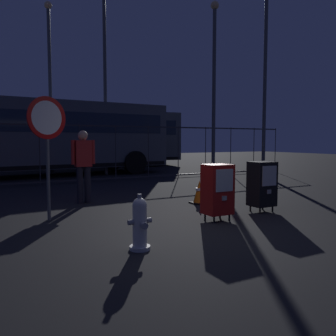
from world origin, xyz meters
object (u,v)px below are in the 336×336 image
(fire_hydrant, at_px, (140,224))
(bus_near, at_px, (38,134))
(newspaper_box_secondary, at_px, (217,189))
(street_light_near_right, at_px, (214,76))
(newspaper_box_primary, at_px, (262,184))
(pedestrian, at_px, (83,162))
(street_light_far_right, at_px, (265,53))
(stop_sign, at_px, (47,132))
(street_light_far_left, at_px, (105,70))
(bus_far, at_px, (83,136))
(street_light_near_left, at_px, (50,76))
(traffic_cone, at_px, (199,192))

(fire_hydrant, distance_m, bus_near, 10.80)
(newspaper_box_secondary, bearing_deg, street_light_near_right, 55.02)
(newspaper_box_primary, xyz_separation_m, bus_near, (-2.91, 9.58, 1.14))
(pedestrian, relative_size, bus_near, 0.16)
(street_light_far_right, bearing_deg, newspaper_box_secondary, -138.69)
(newspaper_box_secondary, distance_m, stop_sign, 3.22)
(pedestrian, height_order, bus_near, bus_near)
(fire_hydrant, bearing_deg, street_light_near_right, 48.66)
(stop_sign, distance_m, street_light_far_left, 9.03)
(newspaper_box_primary, height_order, bus_far, bus_far)
(stop_sign, distance_m, street_light_far_right, 10.60)
(newspaper_box_primary, distance_m, street_light_near_left, 11.26)
(fire_hydrant, bearing_deg, street_light_near_left, 85.35)
(stop_sign, distance_m, pedestrian, 1.89)
(newspaper_box_primary, distance_m, street_light_far_left, 9.78)
(street_light_near_left, bearing_deg, pedestrian, -94.98)
(street_light_near_left, bearing_deg, street_light_near_right, -39.34)
(pedestrian, bearing_deg, newspaper_box_secondary, -60.04)
(fire_hydrant, xyz_separation_m, newspaper_box_primary, (3.20, 1.13, 0.22))
(stop_sign, distance_m, street_light_near_right, 8.85)
(stop_sign, distance_m, bus_far, 13.09)
(street_light_far_right, bearing_deg, street_light_near_right, 164.39)
(fire_hydrant, relative_size, street_light_near_left, 0.10)
(street_light_near_left, bearing_deg, traffic_cone, -79.64)
(fire_hydrant, xyz_separation_m, bus_near, (0.29, 10.71, 1.36))
(traffic_cone, bearing_deg, street_light_far_right, 35.13)
(street_light_far_right, bearing_deg, pedestrian, -161.15)
(fire_hydrant, height_order, stop_sign, stop_sign)
(stop_sign, relative_size, pedestrian, 1.34)
(bus_far, relative_size, street_light_far_right, 1.24)
(traffic_cone, bearing_deg, stop_sign, -177.46)
(fire_hydrant, relative_size, stop_sign, 0.33)
(newspaper_box_secondary, bearing_deg, bus_near, 99.51)
(newspaper_box_secondary, bearing_deg, fire_hydrant, -154.57)
(street_light_far_right, bearing_deg, stop_sign, -155.20)
(stop_sign, relative_size, bus_near, 0.21)
(street_light_far_left, bearing_deg, traffic_cone, -92.31)
(fire_hydrant, relative_size, street_light_far_right, 0.09)
(street_light_near_right, height_order, street_light_far_right, street_light_far_right)
(stop_sign, height_order, pedestrian, stop_sign)
(street_light_near_left, xyz_separation_m, street_light_far_right, (7.44, -4.97, 0.74))
(bus_near, xyz_separation_m, street_light_near_right, (6.01, -3.55, 2.22))
(fire_hydrant, height_order, bus_far, bus_far)
(bus_far, height_order, street_light_near_right, street_light_near_right)
(street_light_near_right, bearing_deg, bus_far, 112.15)
(stop_sign, height_order, bus_far, bus_far)
(traffic_cone, xyz_separation_m, bus_far, (0.58, 12.34, 1.45))
(newspaper_box_secondary, xyz_separation_m, bus_near, (-1.64, 9.79, 1.14))
(newspaper_box_secondary, distance_m, street_light_near_left, 11.28)
(bus_far, bearing_deg, street_light_near_right, -60.64)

